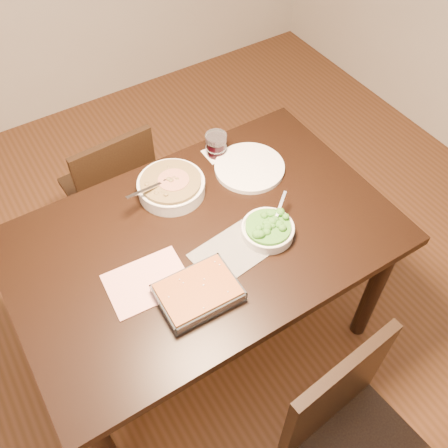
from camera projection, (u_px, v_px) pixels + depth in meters
name	position (u px, v px, depth m)	size (l,w,h in m)	color
ground	(208.00, 331.00, 2.41)	(4.00, 4.00, 0.00)	#4E2D16
table	(204.00, 251.00, 1.90)	(1.40, 0.90, 0.75)	black
magazine_a	(147.00, 282.00, 1.70)	(0.27, 0.20, 0.01)	#C23B37
magazine_b	(231.00, 253.00, 1.77)	(0.26, 0.19, 0.00)	#23242A
coaster	(216.00, 154.00, 2.10)	(0.10, 0.10, 0.00)	white
stew_bowl	(171.00, 186.00, 1.94)	(0.29, 0.27, 0.10)	white
broccoli_bowl	(268.00, 229.00, 1.81)	(0.20, 0.19, 0.08)	white
baking_dish	(198.00, 292.00, 1.65)	(0.27, 0.20, 0.05)	silver
wine_tumbler	(216.00, 144.00, 2.06)	(0.09, 0.09, 0.10)	black
dinner_plate	(249.00, 167.00, 2.04)	(0.29, 0.29, 0.02)	white
chair_near	(351.00, 438.00, 1.62)	(0.45, 0.45, 0.88)	black
chair_far	(113.00, 188.00, 2.39)	(0.40, 0.40, 0.81)	black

